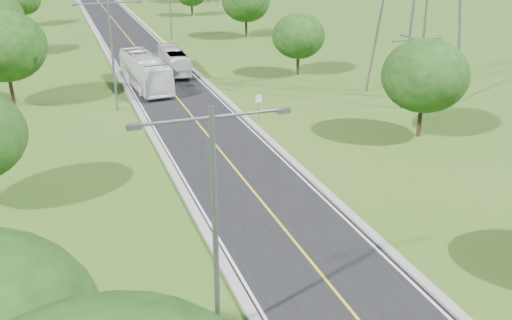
{
  "coord_description": "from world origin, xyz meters",
  "views": [
    {
      "loc": [
        -10.91,
        -6.28,
        15.8
      ],
      "look_at": [
        -0.49,
        22.8,
        3.0
      ],
      "focal_mm": 40.0,
      "sensor_mm": 36.0,
      "label": 1
    }
  ],
  "objects": [
    {
      "name": "ground",
      "position": [
        0.0,
        60.0,
        0.0
      ],
      "size": [
        260.0,
        260.0,
        0.0
      ],
      "primitive_type": "plane",
      "color": "#2F5B19",
      "rests_on": "ground"
    },
    {
      "name": "road",
      "position": [
        0.0,
        66.0,
        0.03
      ],
      "size": [
        8.0,
        150.0,
        0.06
      ],
      "primitive_type": "cube",
      "color": "black",
      "rests_on": "ground"
    },
    {
      "name": "curb_left",
      "position": [
        -4.25,
        66.0,
        0.11
      ],
      "size": [
        0.5,
        150.0,
        0.22
      ],
      "primitive_type": "cube",
      "color": "gray",
      "rests_on": "ground"
    },
    {
      "name": "curb_right",
      "position": [
        4.25,
        66.0,
        0.11
      ],
      "size": [
        0.5,
        150.0,
        0.22
      ],
      "primitive_type": "cube",
      "color": "gray",
      "rests_on": "ground"
    },
    {
      "name": "speed_limit_sign",
      "position": [
        5.2,
        37.98,
        1.6
      ],
      "size": [
        0.55,
        0.09,
        2.4
      ],
      "color": "slate",
      "rests_on": "ground"
    },
    {
      "name": "streetlight_near_left",
      "position": [
        -6.0,
        12.0,
        5.94
      ],
      "size": [
        5.9,
        0.25,
        10.0
      ],
      "color": "slate",
      "rests_on": "ground"
    },
    {
      "name": "streetlight_mid_left",
      "position": [
        -6.0,
        45.0,
        5.94
      ],
      "size": [
        5.9,
        0.25,
        10.0
      ],
      "color": "slate",
      "rests_on": "ground"
    },
    {
      "name": "tree_lc",
      "position": [
        -15.0,
        50.0,
        5.58
      ],
      "size": [
        7.56,
        7.56,
        8.79
      ],
      "color": "black",
      "rests_on": "ground"
    },
    {
      "name": "tree_rb",
      "position": [
        16.0,
        30.0,
        4.95
      ],
      "size": [
        6.72,
        6.72,
        7.82
      ],
      "color": "black",
      "rests_on": "ground"
    },
    {
      "name": "tree_rc",
      "position": [
        15.0,
        52.0,
        4.33
      ],
      "size": [
        5.88,
        5.88,
        6.84
      ],
      "color": "black",
      "rests_on": "ground"
    },
    {
      "name": "tree_rd",
      "position": [
        17.0,
        76.0,
        5.27
      ],
      "size": [
        7.14,
        7.14,
        8.3
      ],
      "color": "black",
      "rests_on": "ground"
    },
    {
      "name": "bus_outbound",
      "position": [
        2.02,
        57.71,
        1.39
      ],
      "size": [
        2.58,
        9.63,
        2.66
      ],
      "primitive_type": "imported",
      "rotation": [
        0.0,
        0.0,
        3.11
      ],
      "color": "silver",
      "rests_on": "road"
    },
    {
      "name": "bus_inbound",
      "position": [
        -2.17,
        52.23,
        1.75
      ],
      "size": [
        3.71,
        12.29,
        3.38
      ],
      "primitive_type": "imported",
      "rotation": [
        0.0,
        0.0,
        0.07
      ],
      "color": "white",
      "rests_on": "road"
    }
  ]
}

